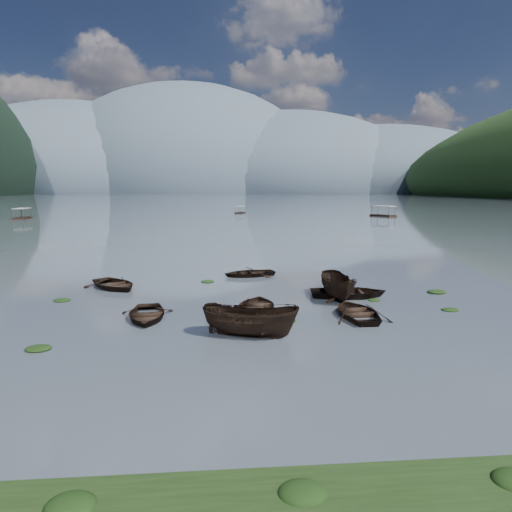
{
  "coord_description": "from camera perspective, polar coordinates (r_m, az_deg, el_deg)",
  "views": [
    {
      "loc": [
        -2.8,
        -21.13,
        6.87
      ],
      "look_at": [
        0.0,
        12.0,
        2.0
      ],
      "focal_mm": 32.0,
      "sensor_mm": 36.0,
      "label": 1
    }
  ],
  "objects": [
    {
      "name": "pontoon_left",
      "position": [
        120.84,
        -27.17,
        4.16
      ],
      "size": [
        3.03,
        6.39,
        2.39
      ],
      "primitive_type": null,
      "rotation": [
        0.0,
        0.0,
        0.07
      ],
      "color": "black",
      "rests_on": "ground"
    },
    {
      "name": "rowboat_3",
      "position": [
        25.73,
        12.51,
        -7.36
      ],
      "size": [
        3.16,
        4.34,
        0.88
      ],
      "primitive_type": "imported",
      "rotation": [
        0.0,
        0.0,
        3.17
      ],
      "color": "black",
      "rests_on": "ground"
    },
    {
      "name": "rowboat_4",
      "position": [
        30.1,
        11.49,
        -5.03
      ],
      "size": [
        5.11,
        3.85,
        1.0
      ],
      "primitive_type": "imported",
      "rotation": [
        0.0,
        0.0,
        1.49
      ],
      "color": "black",
      "rests_on": "ground"
    },
    {
      "name": "rowboat_5",
      "position": [
        29.53,
        10.23,
        -5.25
      ],
      "size": [
        1.95,
        4.87,
        1.86
      ],
      "primitive_type": "imported",
      "rotation": [
        0.0,
        0.0,
        -0.03
      ],
      "color": "black",
      "rests_on": "ground"
    },
    {
      "name": "haze_mtn_a",
      "position": [
        956.38,
        -20.61,
        7.4
      ],
      "size": [
        520.0,
        520.0,
        280.0
      ],
      "primitive_type": "ellipsoid",
      "color": "#475666",
      "rests_on": "ground"
    },
    {
      "name": "weed_clump_0",
      "position": [
        22.2,
        -25.54,
        -10.53
      ],
      "size": [
        1.11,
        0.91,
        0.24
      ],
      "primitive_type": "ellipsoid",
      "color": "black",
      "rests_on": "ground"
    },
    {
      "name": "weed_clump_4",
      "position": [
        28.52,
        23.1,
        -6.29
      ],
      "size": [
        0.99,
        0.79,
        0.21
      ],
      "primitive_type": "ellipsoid",
      "color": "black",
      "rests_on": "ground"
    },
    {
      "name": "haze_mtn_b",
      "position": [
        922.92,
        -8.47,
        7.82
      ],
      "size": [
        520.0,
        520.0,
        340.0
      ],
      "primitive_type": "ellipsoid",
      "color": "#475666",
      "rests_on": "ground"
    },
    {
      "name": "haze_mtn_d",
      "position": [
        976.07,
        14.61,
        7.67
      ],
      "size": [
        520.0,
        520.0,
        220.0
      ],
      "primitive_type": "ellipsoid",
      "color": "#475666",
      "rests_on": "ground"
    },
    {
      "name": "pontoon_centre",
      "position": [
        132.81,
        -2.0,
        5.37
      ],
      "size": [
        3.53,
        5.51,
        1.96
      ],
      "primitive_type": null,
      "rotation": [
        0.0,
        0.0,
        -0.3
      ],
      "color": "black",
      "rests_on": "ground"
    },
    {
      "name": "rowboat_6",
      "position": [
        33.58,
        -17.27,
        -3.85
      ],
      "size": [
        5.4,
        5.61,
        0.95
      ],
      "primitive_type": "imported",
      "rotation": [
        0.0,
        0.0,
        0.67
      ],
      "color": "black",
      "rests_on": "ground"
    },
    {
      "name": "rowboat_2",
      "position": [
        21.83,
        -0.77,
        -10.01
      ],
      "size": [
        5.03,
        3.25,
        1.82
      ],
      "primitive_type": "imported",
      "rotation": [
        0.0,
        0.0,
        1.23
      ],
      "color": "black",
      "rests_on": "ground"
    },
    {
      "name": "rowboat_0",
      "position": [
        25.35,
        -13.54,
        -7.63
      ],
      "size": [
        3.32,
        4.38,
        0.85
      ],
      "primitive_type": "imported",
      "rotation": [
        0.0,
        0.0,
        0.1
      ],
      "color": "black",
      "rests_on": "ground"
    },
    {
      "name": "weed_clump_3",
      "position": [
        29.45,
        14.53,
        -5.43
      ],
      "size": [
        0.78,
        0.66,
        0.17
      ],
      "primitive_type": "ellipsoid",
      "color": "black",
      "rests_on": "ground"
    },
    {
      "name": "rowboat_1",
      "position": [
        26.06,
        0.1,
        -6.95
      ],
      "size": [
        3.96,
        4.99,
        0.93
      ],
      "primitive_type": "imported",
      "rotation": [
        0.0,
        0.0,
        2.96
      ],
      "color": "black",
      "rests_on": "ground"
    },
    {
      "name": "rowboat_7",
      "position": [
        36.56,
        -0.86,
        -2.5
      ],
      "size": [
        4.7,
        3.85,
        0.85
      ],
      "primitive_type": "imported",
      "rotation": [
        0.0,
        0.0,
        4.96
      ],
      "color": "black",
      "rests_on": "ground"
    },
    {
      "name": "weed_clump_6",
      "position": [
        34.3,
        -6.08,
        -3.27
      ],
      "size": [
        0.97,
        0.81,
        0.2
      ],
      "primitive_type": "ellipsoid",
      "color": "black",
      "rests_on": "ground"
    },
    {
      "name": "pontoon_right",
      "position": [
        121.93,
        15.58,
        4.8
      ],
      "size": [
        5.52,
        7.29,
        2.58
      ],
      "primitive_type": null,
      "rotation": [
        0.0,
        0.0,
        0.46
      ],
      "color": "black",
      "rests_on": "ground"
    },
    {
      "name": "weed_clump_7",
      "position": [
        32.9,
        21.65,
        -4.32
      ],
      "size": [
        1.25,
        1.0,
        0.27
      ],
      "primitive_type": "ellipsoid",
      "color": "black",
      "rests_on": "ground"
    },
    {
      "name": "weed_clump_5",
      "position": [
        30.87,
        -23.09,
        -5.21
      ],
      "size": [
        1.04,
        0.84,
        0.22
      ],
      "primitive_type": "ellipsoid",
      "color": "black",
      "rests_on": "ground"
    },
    {
      "name": "weed_clump_2",
      "position": [
        24.21,
        3.7,
        -8.17
      ],
      "size": [
        1.15,
        0.92,
        0.25
      ],
      "primitive_type": "ellipsoid",
      "color": "black",
      "rests_on": "ground"
    },
    {
      "name": "haze_mtn_c",
      "position": [
        932.15,
        4.02,
        7.9
      ],
      "size": [
        520.0,
        520.0,
        260.0
      ],
      "primitive_type": "ellipsoid",
      "color": "#475666",
      "rests_on": "ground"
    },
    {
      "name": "ground_plane",
      "position": [
        22.39,
        2.62,
        -9.55
      ],
      "size": [
        2400.0,
        2400.0,
        0.0
      ],
      "primitive_type": "plane",
      "color": "#49515B"
    },
    {
      "name": "weed_clump_1",
      "position": [
        23.58,
        -4.31,
        -8.63
      ],
      "size": [
        1.01,
        0.81,
        0.22
      ],
      "primitive_type": "ellipsoid",
      "color": "black",
      "rests_on": "ground"
    }
  ]
}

